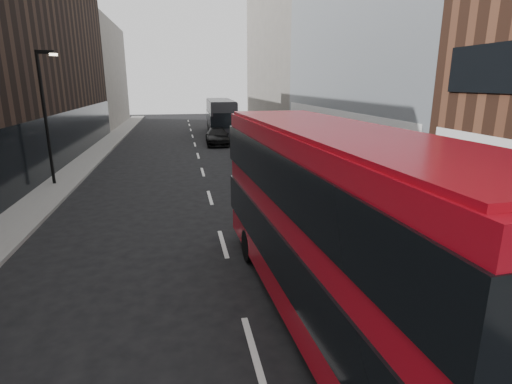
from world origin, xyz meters
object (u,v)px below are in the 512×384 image
grey_bus (220,116)px  car_c (217,136)px  red_bus (333,218)px  car_a (270,170)px  car_b (260,153)px  street_lamp (46,109)px

grey_bus → car_c: (-1.11, -7.67, -1.26)m
red_bus → car_c: 28.76m
car_a → car_b: 5.71m
car_a → red_bus: bearing=-90.8°
red_bus → car_c: red_bus is taller
street_lamp → red_bus: size_ratio=0.61×
red_bus → car_c: (0.06, 28.71, -1.81)m
car_a → car_b: (0.51, 5.68, -0.02)m
street_lamp → red_bus: 18.29m
grey_bus → car_c: size_ratio=2.27×
car_a → car_b: size_ratio=0.99×
street_lamp → car_a: (11.86, -1.53, -3.45)m
red_bus → car_b: size_ratio=2.65×
red_bus → car_c: bearing=87.0°
street_lamp → car_a: size_ratio=1.63×
street_lamp → car_b: (12.37, 4.16, -3.46)m
grey_bus → car_a: 22.86m
street_lamp → grey_bus: street_lamp is taller
car_b → street_lamp: bearing=-164.7°
car_a → car_c: car_c is taller
car_c → car_b: bearing=-75.4°
street_lamp → car_c: street_lamp is taller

